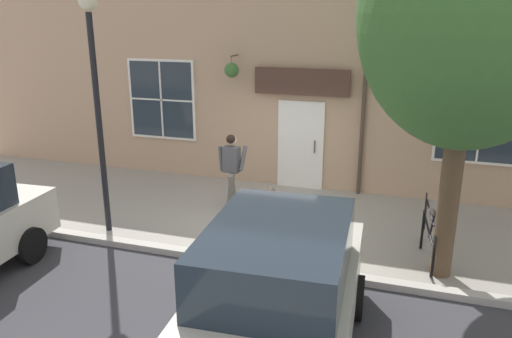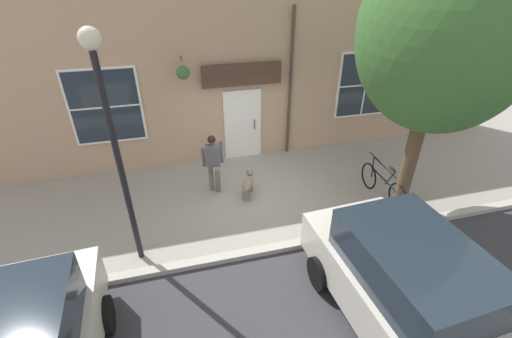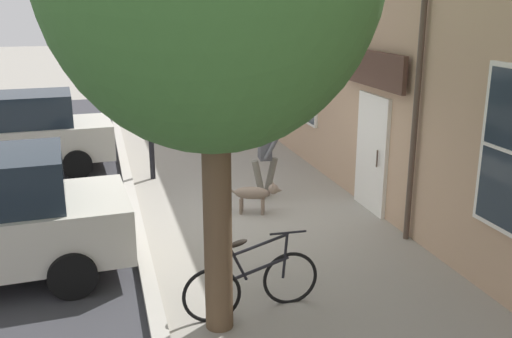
# 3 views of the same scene
# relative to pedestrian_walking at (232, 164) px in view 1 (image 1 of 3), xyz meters

# --- Properties ---
(ground_plane) EXTENTS (90.00, 90.00, 0.00)m
(ground_plane) POSITION_rel_pedestrian_walking_xyz_m (0.51, 0.92, -0.95)
(ground_plane) COLOR gray
(storefront_facade) EXTENTS (0.95, 18.00, 4.86)m
(storefront_facade) POSITION_rel_pedestrian_walking_xyz_m (-1.83, 0.93, 1.49)
(storefront_facade) COLOR tan
(storefront_facade) RESTS_ON ground_plane
(pedestrian_walking) EXTENTS (0.57, 0.58, 1.60)m
(pedestrian_walking) POSITION_rel_pedestrian_walking_xyz_m (0.00, 0.00, 0.00)
(pedestrian_walking) COLOR #6B665B
(pedestrian_walking) RESTS_ON ground_plane
(dog_on_leash) EXTENTS (1.00, 0.47, 0.59)m
(dog_on_leash) POSITION_rel_pedestrian_walking_xyz_m (0.41, 0.80, -0.57)
(dog_on_leash) COLOR #7F6B5B
(dog_on_leash) RESTS_ON ground_plane
(street_tree_by_curb) EXTENTS (3.48, 3.13, 5.95)m
(street_tree_by_curb) POSITION_rel_pedestrian_walking_xyz_m (1.83, 4.30, 2.99)
(street_tree_by_curb) COLOR brown
(street_tree_by_curb) RESTS_ON ground_plane
(leaning_bicycle) EXTENTS (1.73, 0.23, 1.00)m
(leaning_bicycle) POSITION_rel_pedestrian_walking_xyz_m (1.35, 4.05, -0.57)
(leaning_bicycle) COLOR black
(leaning_bicycle) RESTS_ON ground_plane
(parked_car_mid_block) EXTENTS (4.39, 2.13, 1.75)m
(parked_car_mid_block) POSITION_rel_pedestrian_walking_xyz_m (4.78, 2.31, -0.07)
(parked_car_mid_block) COLOR beige
(parked_car_mid_block) RESTS_ON ground_plane
(street_lamp) EXTENTS (0.32, 0.32, 4.40)m
(street_lamp) POSITION_rel_pedestrian_walking_xyz_m (1.97, -1.83, 1.97)
(street_lamp) COLOR black
(street_lamp) RESTS_ON ground_plane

